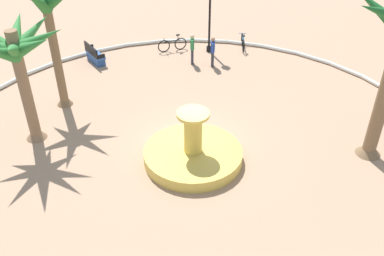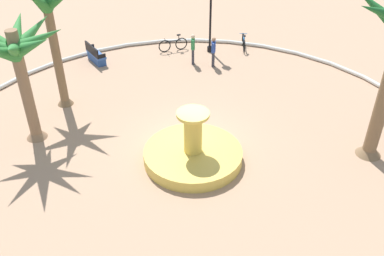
{
  "view_description": "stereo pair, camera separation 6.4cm",
  "coord_description": "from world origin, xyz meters",
  "px_view_note": "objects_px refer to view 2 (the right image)",
  "views": [
    {
      "loc": [
        -7.86,
        11.34,
        10.2
      ],
      "look_at": [
        -0.18,
        0.24,
        1.0
      ],
      "focal_mm": 40.12,
      "sensor_mm": 36.0,
      "label": 1
    },
    {
      "loc": [
        -7.91,
        11.3,
        10.2
      ],
      "look_at": [
        -0.18,
        0.24,
        1.0
      ],
      "focal_mm": 40.12,
      "sensor_mm": 36.0,
      "label": 2
    }
  ],
  "objects_px": {
    "person_cyclist_helmet": "(213,50)",
    "person_cyclist_photo": "(193,48)",
    "fountain": "(193,154)",
    "palm_tree_near_fountain": "(17,54)",
    "lamppost": "(211,10)",
    "bench_west": "(96,56)",
    "palm_tree_mid_plaza": "(48,10)",
    "bicycle_red_frame": "(173,45)",
    "bicycle_by_lamppost": "(244,42)"
  },
  "relations": [
    {
      "from": "person_cyclist_helmet",
      "to": "person_cyclist_photo",
      "type": "height_order",
      "value": "person_cyclist_photo"
    },
    {
      "from": "fountain",
      "to": "palm_tree_near_fountain",
      "type": "xyz_separation_m",
      "value": [
        6.07,
        2.41,
        3.39
      ]
    },
    {
      "from": "lamppost",
      "to": "bench_west",
      "type": "bearing_deg",
      "value": 47.37
    },
    {
      "from": "palm_tree_mid_plaza",
      "to": "lamppost",
      "type": "distance_m",
      "value": 9.17
    },
    {
      "from": "fountain",
      "to": "person_cyclist_photo",
      "type": "relative_size",
      "value": 2.24
    },
    {
      "from": "palm_tree_near_fountain",
      "to": "bench_west",
      "type": "height_order",
      "value": "palm_tree_near_fountain"
    },
    {
      "from": "palm_tree_near_fountain",
      "to": "bicycle_red_frame",
      "type": "distance_m",
      "value": 10.56
    },
    {
      "from": "bench_west",
      "to": "person_cyclist_helmet",
      "type": "bearing_deg",
      "value": -149.88
    },
    {
      "from": "bench_west",
      "to": "bicycle_by_lamppost",
      "type": "bearing_deg",
      "value": -132.75
    },
    {
      "from": "palm_tree_near_fountain",
      "to": "person_cyclist_photo",
      "type": "bearing_deg",
      "value": -97.88
    },
    {
      "from": "fountain",
      "to": "person_cyclist_photo",
      "type": "xyz_separation_m",
      "value": [
        4.79,
        -6.87,
        0.63
      ]
    },
    {
      "from": "bicycle_by_lamppost",
      "to": "person_cyclist_photo",
      "type": "height_order",
      "value": "person_cyclist_photo"
    },
    {
      "from": "fountain",
      "to": "lamppost",
      "type": "relative_size",
      "value": 0.9
    },
    {
      "from": "palm_tree_near_fountain",
      "to": "fountain",
      "type": "bearing_deg",
      "value": -158.37
    },
    {
      "from": "bench_west",
      "to": "bicycle_by_lamppost",
      "type": "height_order",
      "value": "bench_west"
    },
    {
      "from": "bench_west",
      "to": "lamppost",
      "type": "bearing_deg",
      "value": -132.63
    },
    {
      "from": "person_cyclist_helmet",
      "to": "lamppost",
      "type": "bearing_deg",
      "value": -51.63
    },
    {
      "from": "bicycle_red_frame",
      "to": "bicycle_by_lamppost",
      "type": "bearing_deg",
      "value": -140.34
    },
    {
      "from": "palm_tree_mid_plaza",
      "to": "bench_west",
      "type": "height_order",
      "value": "palm_tree_mid_plaza"
    },
    {
      "from": "lamppost",
      "to": "person_cyclist_photo",
      "type": "bearing_deg",
      "value": 93.91
    },
    {
      "from": "palm_tree_mid_plaza",
      "to": "bench_west",
      "type": "distance_m",
      "value": 6.05
    },
    {
      "from": "person_cyclist_photo",
      "to": "bicycle_by_lamppost",
      "type": "bearing_deg",
      "value": -110.54
    },
    {
      "from": "bicycle_by_lamppost",
      "to": "person_cyclist_photo",
      "type": "xyz_separation_m",
      "value": [
        1.25,
        3.33,
        0.55
      ]
    },
    {
      "from": "lamppost",
      "to": "bicycle_by_lamppost",
      "type": "bearing_deg",
      "value": -133.12
    },
    {
      "from": "bicycle_red_frame",
      "to": "bicycle_by_lamppost",
      "type": "relative_size",
      "value": 0.99
    },
    {
      "from": "bench_west",
      "to": "person_cyclist_helmet",
      "type": "relative_size",
      "value": 1.03
    },
    {
      "from": "palm_tree_near_fountain",
      "to": "bicycle_by_lamppost",
      "type": "distance_m",
      "value": 13.28
    },
    {
      "from": "palm_tree_mid_plaza",
      "to": "bench_west",
      "type": "bearing_deg",
      "value": -62.42
    },
    {
      "from": "person_cyclist_photo",
      "to": "person_cyclist_helmet",
      "type": "bearing_deg",
      "value": -161.15
    },
    {
      "from": "fountain",
      "to": "person_cyclist_photo",
      "type": "distance_m",
      "value": 8.4
    },
    {
      "from": "bench_west",
      "to": "bicycle_red_frame",
      "type": "distance_m",
      "value": 4.39
    },
    {
      "from": "bench_west",
      "to": "person_cyclist_photo",
      "type": "height_order",
      "value": "person_cyclist_photo"
    },
    {
      "from": "lamppost",
      "to": "bicycle_by_lamppost",
      "type": "xyz_separation_m",
      "value": [
        -1.37,
        -1.47,
        -2.03
      ]
    },
    {
      "from": "palm_tree_mid_plaza",
      "to": "person_cyclist_photo",
      "type": "relative_size",
      "value": 3.45
    },
    {
      "from": "palm_tree_near_fountain",
      "to": "bicycle_red_frame",
      "type": "xyz_separation_m",
      "value": [
        0.6,
        -10.01,
        -3.31
      ]
    },
    {
      "from": "palm_tree_mid_plaza",
      "to": "bicycle_red_frame",
      "type": "xyz_separation_m",
      "value": [
        -0.49,
        -7.54,
        -4.03
      ]
    },
    {
      "from": "palm_tree_near_fountain",
      "to": "person_cyclist_photo",
      "type": "xyz_separation_m",
      "value": [
        -1.28,
        -9.28,
        -2.76
      ]
    },
    {
      "from": "palm_tree_mid_plaza",
      "to": "person_cyclist_photo",
      "type": "height_order",
      "value": "palm_tree_mid_plaza"
    },
    {
      "from": "bicycle_red_frame",
      "to": "fountain",
      "type": "bearing_deg",
      "value": 131.25
    },
    {
      "from": "bench_west",
      "to": "fountain",
      "type": "bearing_deg",
      "value": 156.38
    },
    {
      "from": "lamppost",
      "to": "person_cyclist_photo",
      "type": "distance_m",
      "value": 2.38
    },
    {
      "from": "bicycle_red_frame",
      "to": "person_cyclist_photo",
      "type": "bearing_deg",
      "value": 158.77
    },
    {
      "from": "palm_tree_near_fountain",
      "to": "bench_west",
      "type": "distance_m",
      "value": 7.93
    },
    {
      "from": "bench_west",
      "to": "palm_tree_near_fountain",
      "type": "bearing_deg",
      "value": 116.15
    },
    {
      "from": "fountain",
      "to": "bench_west",
      "type": "height_order",
      "value": "fountain"
    },
    {
      "from": "lamppost",
      "to": "person_cyclist_helmet",
      "type": "distance_m",
      "value": 2.43
    },
    {
      "from": "bench_west",
      "to": "bicycle_red_frame",
      "type": "relative_size",
      "value": 1.15
    },
    {
      "from": "palm_tree_mid_plaza",
      "to": "bicycle_by_lamppost",
      "type": "relative_size",
      "value": 3.92
    },
    {
      "from": "bicycle_by_lamppost",
      "to": "lamppost",
      "type": "bearing_deg",
      "value": 46.88
    },
    {
      "from": "palm_tree_near_fountain",
      "to": "bicycle_red_frame",
      "type": "height_order",
      "value": "palm_tree_near_fountain"
    }
  ]
}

